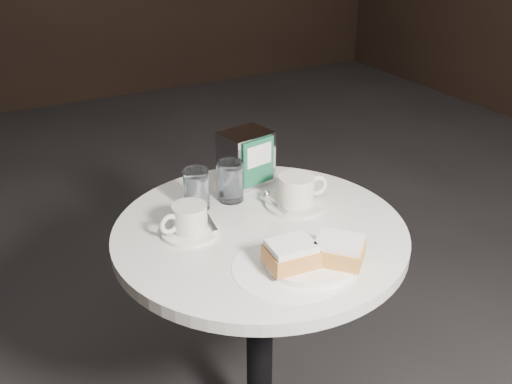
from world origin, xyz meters
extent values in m
cylinder|color=black|center=(0.00, 0.00, 0.36)|extent=(0.07, 0.07, 0.70)
cylinder|color=white|center=(0.00, 0.00, 0.73)|extent=(0.70, 0.70, 0.03)
cylinder|color=white|center=(-0.03, -0.18, 0.75)|extent=(0.31, 0.31, 0.00)
cylinder|color=white|center=(0.03, -0.18, 0.75)|extent=(0.27, 0.27, 0.02)
cube|color=#CF823F|center=(-0.03, -0.18, 0.78)|extent=(0.11, 0.09, 0.04)
cube|color=white|center=(-0.03, -0.18, 0.81)|extent=(0.10, 0.08, 0.02)
cube|color=gold|center=(0.07, -0.22, 0.78)|extent=(0.13, 0.13, 0.04)
cube|color=white|center=(0.07, -0.22, 0.81)|extent=(0.12, 0.12, 0.02)
cylinder|color=silver|center=(-0.15, 0.05, 0.75)|extent=(0.16, 0.16, 0.01)
cylinder|color=beige|center=(-0.15, 0.05, 0.79)|extent=(0.09, 0.09, 0.06)
cylinder|color=#835C47|center=(-0.15, 0.05, 0.81)|extent=(0.08, 0.08, 0.00)
torus|color=beige|center=(-0.21, 0.05, 0.79)|extent=(0.05, 0.02, 0.05)
cube|color=#B0B1B5|center=(-0.10, 0.06, 0.76)|extent=(0.02, 0.10, 0.00)
sphere|color=#B6B6BA|center=(-0.11, 0.11, 0.76)|extent=(0.02, 0.02, 0.02)
cylinder|color=beige|center=(0.13, 0.05, 0.75)|extent=(0.18, 0.18, 0.01)
cylinder|color=silver|center=(0.13, 0.05, 0.79)|extent=(0.10, 0.10, 0.07)
cylinder|color=#895F4A|center=(0.13, 0.05, 0.82)|extent=(0.09, 0.09, 0.00)
torus|color=silver|center=(0.19, 0.04, 0.79)|extent=(0.06, 0.02, 0.06)
cube|color=silver|center=(0.07, 0.06, 0.76)|extent=(0.03, 0.11, 0.00)
sphere|color=silver|center=(0.08, 0.11, 0.76)|extent=(0.02, 0.02, 0.02)
cylinder|color=white|center=(-0.09, 0.16, 0.80)|extent=(0.06, 0.06, 0.10)
cylinder|color=white|center=(-0.09, 0.16, 0.79)|extent=(0.06, 0.06, 0.09)
cylinder|color=silver|center=(0.00, 0.16, 0.80)|extent=(0.09, 0.09, 0.11)
cylinder|color=silver|center=(0.00, 0.16, 0.79)|extent=(0.08, 0.08, 0.09)
cube|color=silver|center=(0.08, 0.23, 0.82)|extent=(0.14, 0.12, 0.15)
cube|color=#1A5D40|center=(0.09, 0.18, 0.82)|extent=(0.10, 0.02, 0.13)
cube|color=white|center=(0.09, 0.17, 0.84)|extent=(0.08, 0.02, 0.06)
camera|label=1|loc=(-0.56, -1.02, 1.44)|focal=40.00mm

